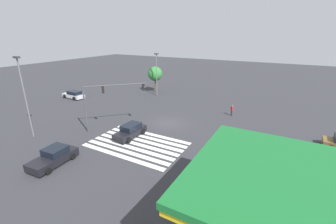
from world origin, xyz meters
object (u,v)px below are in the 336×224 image
object	(u,v)px
car_2	(130,131)
pedestrian	(232,110)
car_1	(54,157)
street_light_pole_b	(24,92)
tree_corner_a	(155,74)
car_3	(74,95)
street_light_pole_a	(157,71)
traffic_signal_mast	(105,97)
fire_hydrant	(203,159)

from	to	relation	value
car_2	pedestrian	world-z (taller)	pedestrian
pedestrian	car_1	bearing A→B (deg)	15.78
car_1	street_light_pole_b	size ratio (longest dim) A/B	0.49
car_1	tree_corner_a	size ratio (longest dim) A/B	0.86
car_3	street_light_pole_a	xyz separation A→B (m)	(12.51, 9.21, 4.11)
traffic_signal_mast	street_light_pole_b	size ratio (longest dim) A/B	0.64
car_1	street_light_pole_a	xyz separation A→B (m)	(-4.36, 25.27, 4.11)
car_1	car_2	world-z (taller)	car_1
car_3	pedestrian	bearing A→B (deg)	-166.62
car_1	car_3	size ratio (longest dim) A/B	0.97
traffic_signal_mast	car_2	size ratio (longest dim) A/B	1.36
car_1	pedestrian	distance (m)	23.73
fire_hydrant	street_light_pole_b	bearing A→B (deg)	-167.55
car_1	pedestrian	size ratio (longest dim) A/B	2.84
car_2	tree_corner_a	distance (m)	21.39
traffic_signal_mast	tree_corner_a	distance (m)	19.71
pedestrian	tree_corner_a	xyz separation A→B (m)	(-17.25, 6.47, 2.88)
car_1	street_light_pole_b	distance (m)	9.14
street_light_pole_b	fire_hydrant	distance (m)	20.53
car_2	street_light_pole_a	bearing A→B (deg)	-156.10
car_1	fire_hydrant	xyz separation A→B (m)	(12.05, 6.82, -0.26)
car_3	street_light_pole_a	size ratio (longest dim) A/B	0.58
tree_corner_a	car_2	bearing A→B (deg)	-65.88
traffic_signal_mast	car_1	size ratio (longest dim) A/B	1.31
car_2	pedestrian	distance (m)	15.46
fire_hydrant	tree_corner_a	bearing A→B (deg)	131.35
tree_corner_a	fire_hydrant	world-z (taller)	tree_corner_a
car_2	street_light_pole_b	size ratio (longest dim) A/B	0.47
car_3	car_2	bearing A→B (deg)	161.24
car_3	pedestrian	distance (m)	28.49
car_2	car_3	world-z (taller)	car_2
car_1	fire_hydrant	size ratio (longest dim) A/B	5.23
car_1	tree_corner_a	bearing A→B (deg)	-171.82
car_3	fire_hydrant	distance (m)	30.36
car_1	car_2	size ratio (longest dim) A/B	1.04
pedestrian	street_light_pole_a	size ratio (longest dim) A/B	0.20
car_1	fire_hydrant	distance (m)	13.85
car_2	tree_corner_a	size ratio (longest dim) A/B	0.83
traffic_signal_mast	fire_hydrant	xyz separation A→B (m)	(13.20, -1.49, -3.88)
street_light_pole_a	street_light_pole_b	world-z (taller)	street_light_pole_b
street_light_pole_b	car_1	bearing A→B (deg)	-18.88
pedestrian	fire_hydrant	distance (m)	14.13
car_1	car_3	distance (m)	23.29
car_2	car_3	distance (m)	21.04
traffic_signal_mast	tree_corner_a	size ratio (longest dim) A/B	1.12
pedestrian	fire_hydrant	bearing A→B (deg)	47.39
car_2	pedestrian	xyz separation A→B (m)	(8.60, 12.85, 0.18)
traffic_signal_mast	car_2	xyz separation A→B (m)	(3.75, -0.24, -3.60)
traffic_signal_mast	fire_hydrant	world-z (taller)	traffic_signal_mast
traffic_signal_mast	tree_corner_a	bearing A→B (deg)	59.41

